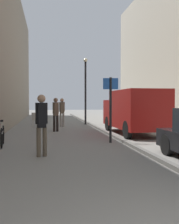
{
  "coord_description": "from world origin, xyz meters",
  "views": [
    {
      "loc": [
        -1.46,
        -2.0,
        1.63
      ],
      "look_at": [
        0.74,
        11.56,
        1.1
      ],
      "focal_mm": 42.7,
      "sensor_mm": 36.0,
      "label": 1
    }
  ],
  "objects": [
    {
      "name": "bicycle_leaning",
      "position": [
        -3.07,
        8.13,
        0.38
      ],
      "size": [
        0.24,
        1.77,
        0.98
      ],
      "rotation": [
        0.0,
        0.0,
        0.1
      ],
      "color": "black",
      "rests_on": "ground_plane"
    },
    {
      "name": "delivery_van",
      "position": [
        2.91,
        10.91,
        1.19
      ],
      "size": [
        2.05,
        4.99,
        2.2
      ],
      "rotation": [
        0.0,
        0.0,
        0.02
      ],
      "color": "maroon",
      "rests_on": "ground_plane"
    },
    {
      "name": "kerb_strip",
      "position": [
        1.58,
        12.0,
        0.06
      ],
      "size": [
        0.16,
        40.0,
        0.12
      ],
      "primitive_type": "cube",
      "color": "#615F5B",
      "rests_on": "ground_plane"
    },
    {
      "name": "ground_plane",
      "position": [
        0.0,
        12.0,
        0.0
      ],
      "size": [
        80.0,
        80.0,
        0.0
      ],
      "primitive_type": "plane",
      "color": "gray"
    },
    {
      "name": "pedestrian_mid_block",
      "position": [
        -0.96,
        12.64,
        1.07
      ],
      "size": [
        0.35,
        0.28,
        1.85
      ],
      "rotation": [
        0.0,
        0.0,
        3.54
      ],
      "color": "black",
      "rests_on": "ground_plane"
    },
    {
      "name": "lamp_post",
      "position": [
        1.32,
        16.96,
        2.72
      ],
      "size": [
        0.28,
        0.28,
        4.76
      ],
      "color": "black",
      "rests_on": "ground_plane"
    },
    {
      "name": "pedestrian_main_foreground",
      "position": [
        -1.61,
        6.0,
        1.07
      ],
      "size": [
        0.36,
        0.26,
        1.85
      ],
      "rotation": [
        0.0,
        0.0,
        0.26
      ],
      "color": "brown",
      "rests_on": "ground_plane"
    },
    {
      "name": "pedestrian_far_crossing",
      "position": [
        -0.46,
        15.34,
        1.07
      ],
      "size": [
        0.36,
        0.25,
        1.86
      ],
      "rotation": [
        0.0,
        0.0,
        0.21
      ],
      "color": "gray",
      "rests_on": "ground_plane"
    },
    {
      "name": "street_sign_post",
      "position": [
        1.06,
        8.31,
        1.55
      ],
      "size": [
        0.6,
        0.1,
        2.6
      ],
      "rotation": [
        0.0,
        0.0,
        3.03
      ],
      "color": "black",
      "rests_on": "ground_plane"
    },
    {
      "name": "cafe_chair_near_window",
      "position": [
        -2.17,
        15.47,
        0.55
      ],
      "size": [
        0.5,
        0.5,
        0.94
      ],
      "rotation": [
        0.0,
        0.0,
        6.13
      ],
      "color": "#B7B2A8",
      "rests_on": "ground_plane"
    }
  ]
}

